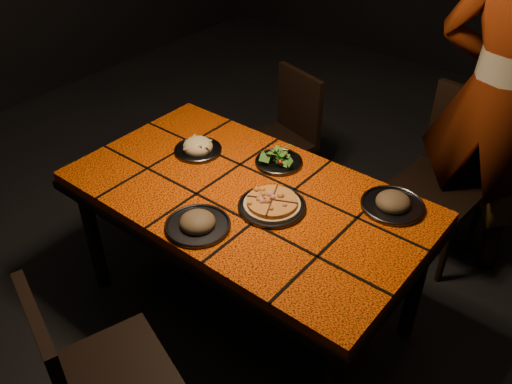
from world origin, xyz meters
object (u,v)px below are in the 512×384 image
Objects in this scene: chair_far_left at (287,129)px; diner at (498,100)px; chair_near at (87,372)px; chair_far_right at (452,167)px; dining_table at (246,206)px; plate_pizza at (272,205)px; plate_pasta at (198,148)px.

chair_far_left is 1.23m from diner.
chair_far_right is at bearing -85.44° from chair_near.
plate_pizza is (0.16, -0.02, 0.10)m from dining_table.
dining_table is 1.36m from diner.
chair_near is at bearing 72.77° from diner.
diner reaches higher than dining_table.
dining_table is 6.86× the size of plate_pasta.
chair_far_right is at bearing 22.93° from chair_far_left.
chair_far_right is (1.00, 0.15, 0.06)m from chair_far_left.
plate_pasta is at bearing 167.08° from plate_pizza.
chair_far_left is at bearing 115.58° from dining_table.
plate_pasta is (-0.40, 0.11, 0.10)m from dining_table.
chair_far_right is 1.19m from plate_pizza.
chair_far_left is 0.88× the size of chair_far_right.
diner is at bearing 30.03° from chair_far_right.
diner reaches higher than plate_pasta.
chair_far_left is 2.60× the size of plate_pizza.
diner is at bearing 44.12° from plate_pasta.
chair_near is 0.47× the size of diner.
diner is 5.94× the size of plate_pizza.
chair_far_left is at bearing 9.63° from diner.
plate_pizza is at bearing -12.92° from plate_pasta.
dining_table is 0.84× the size of diner.
chair_near reaches higher than dining_table.
chair_far_left is at bearing 122.52° from plate_pizza.
dining_table is at bearing 173.17° from plate_pizza.
dining_table is 0.19m from plate_pizza.
chair_far_left reaches higher than plate_pizza.
chair_near is 2.78× the size of plate_pizza.
chair_near reaches higher than plate_pasta.
chair_far_right is (0.55, 1.09, -0.12)m from dining_table.
chair_near is 0.94× the size of chair_far_right.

